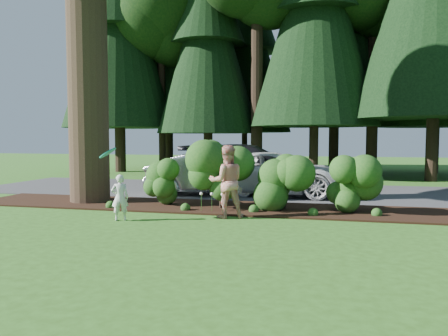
# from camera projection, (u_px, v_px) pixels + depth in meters

# --- Properties ---
(ground) EXTENTS (80.00, 80.00, 0.00)m
(ground) POSITION_uv_depth(u_px,v_px,m) (196.00, 232.00, 9.58)
(ground) COLOR #2D5718
(ground) RESTS_ON ground
(mulch_bed) EXTENTS (16.00, 2.50, 0.05)m
(mulch_bed) POSITION_uv_depth(u_px,v_px,m) (229.00, 208.00, 12.73)
(mulch_bed) COLOR black
(mulch_bed) RESTS_ON ground
(driveway) EXTENTS (22.00, 6.00, 0.03)m
(driveway) POSITION_uv_depth(u_px,v_px,m) (254.00, 191.00, 16.85)
(driveway) COLOR #38383A
(driveway) RESTS_ON ground
(shrub_row) EXTENTS (6.53, 1.60, 1.61)m
(shrub_row) POSITION_uv_depth(u_px,v_px,m) (255.00, 182.00, 12.39)
(shrub_row) COLOR #1B4B17
(shrub_row) RESTS_ON ground
(lily_cluster) EXTENTS (0.69, 0.09, 0.57)m
(lily_cluster) POSITION_uv_depth(u_px,v_px,m) (212.00, 195.00, 11.95)
(lily_cluster) COLOR #1B4B17
(lily_cluster) RESTS_ON ground
(tree_wall) EXTENTS (25.66, 12.15, 17.09)m
(tree_wall) POSITION_uv_depth(u_px,v_px,m) (286.00, 6.00, 24.74)
(tree_wall) COLOR black
(tree_wall) RESTS_ON ground
(car_silver_wagon) EXTENTS (4.62, 2.40, 1.45)m
(car_silver_wagon) POSITION_uv_depth(u_px,v_px,m) (208.00, 174.00, 15.58)
(car_silver_wagon) COLOR silver
(car_silver_wagon) RESTS_ON driveway
(car_white_suv) EXTENTS (5.59, 2.85, 1.51)m
(car_white_suv) POSITION_uv_depth(u_px,v_px,m) (276.00, 173.00, 15.59)
(car_white_suv) COLOR silver
(car_white_suv) RESTS_ON driveway
(car_dark_suv) EXTENTS (6.15, 2.82, 1.74)m
(car_dark_suv) POSITION_uv_depth(u_px,v_px,m) (250.00, 164.00, 19.16)
(car_dark_suv) COLOR black
(car_dark_suv) RESTS_ON driveway
(child) EXTENTS (0.50, 0.42, 1.15)m
(child) POSITION_uv_depth(u_px,v_px,m) (120.00, 198.00, 10.83)
(child) COLOR silver
(child) RESTS_ON ground
(adult) EXTENTS (1.10, 0.99, 1.87)m
(adult) POSITION_uv_depth(u_px,v_px,m) (227.00, 182.00, 11.20)
(adult) COLOR red
(adult) RESTS_ON ground
(frisbee) EXTENTS (0.44, 0.47, 0.31)m
(frisbee) POSITION_uv_depth(u_px,v_px,m) (108.00, 153.00, 10.83)
(frisbee) COLOR teal
(frisbee) RESTS_ON ground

